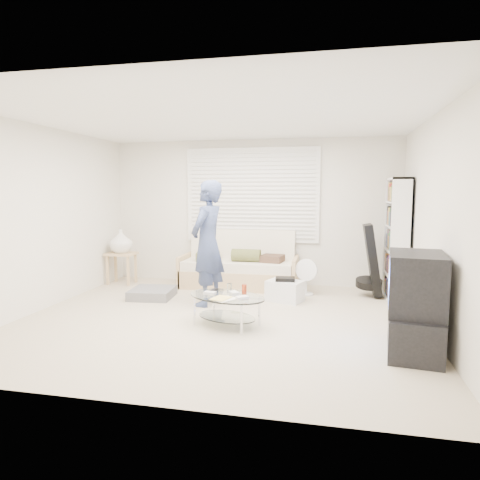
% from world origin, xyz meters
% --- Properties ---
extents(ground, '(5.00, 5.00, 0.00)m').
position_xyz_m(ground, '(0.00, 0.00, 0.00)').
color(ground, '#B7AA8E').
rests_on(ground, ground).
extents(room_shell, '(5.02, 4.52, 2.51)m').
position_xyz_m(room_shell, '(0.00, 0.48, 1.63)').
color(room_shell, silver).
rests_on(room_shell, ground).
extents(window_blinds, '(2.32, 0.08, 1.62)m').
position_xyz_m(window_blinds, '(0.00, 2.20, 1.55)').
color(window_blinds, silver).
rests_on(window_blinds, ground).
extents(futon_sofa, '(1.96, 0.79, 0.96)m').
position_xyz_m(futon_sofa, '(-0.15, 1.87, 0.31)').
color(futon_sofa, tan).
rests_on(futon_sofa, ground).
extents(grey_floor_pillow, '(0.67, 0.67, 0.14)m').
position_xyz_m(grey_floor_pillow, '(-1.29, 0.86, 0.07)').
color(grey_floor_pillow, slate).
rests_on(grey_floor_pillow, ground).
extents(side_table, '(0.48, 0.39, 0.96)m').
position_xyz_m(side_table, '(-2.22, 1.68, 0.71)').
color(side_table, tan).
rests_on(side_table, ground).
extents(bookshelf, '(0.29, 0.76, 1.82)m').
position_xyz_m(bookshelf, '(2.32, 1.62, 0.91)').
color(bookshelf, white).
rests_on(bookshelf, ground).
extents(guitar_case, '(0.40, 0.41, 1.10)m').
position_xyz_m(guitar_case, '(1.98, 1.63, 0.49)').
color(guitar_case, black).
rests_on(guitar_case, ground).
extents(floor_fan, '(0.36, 0.23, 0.58)m').
position_xyz_m(floor_fan, '(0.99, 1.53, 0.34)').
color(floor_fan, white).
rests_on(floor_fan, ground).
extents(storage_bin, '(0.59, 0.50, 0.35)m').
position_xyz_m(storage_bin, '(0.71, 1.08, 0.16)').
color(storage_bin, white).
rests_on(storage_bin, ground).
extents(tv_unit, '(0.61, 0.98, 1.01)m').
position_xyz_m(tv_unit, '(2.20, -0.66, 0.49)').
color(tv_unit, black).
rests_on(tv_unit, ground).
extents(coffee_table, '(1.15, 0.95, 0.49)m').
position_xyz_m(coffee_table, '(0.15, -0.22, 0.30)').
color(coffee_table, silver).
rests_on(coffee_table, ground).
extents(standing_person, '(0.55, 0.72, 1.77)m').
position_xyz_m(standing_person, '(-0.35, 0.65, 0.89)').
color(standing_person, navy).
rests_on(standing_person, ground).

